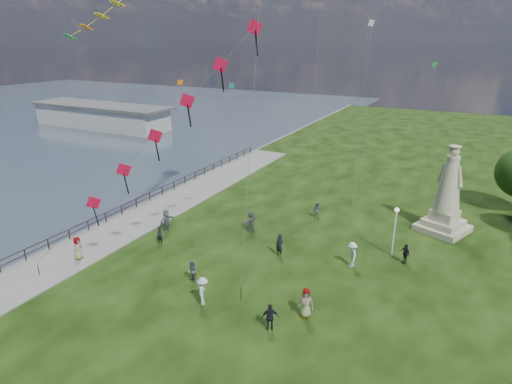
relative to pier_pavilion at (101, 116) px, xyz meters
The scene contains 18 objects.
waterfront 49.44m from the pier_pavilion, 41.92° to the right, with size 200.00×200.00×1.51m.
pier_pavilion is the anchor object (origin of this frame).
statue 66.65m from the pier_pavilion, 19.11° to the right, with size 4.83×4.83×7.56m.
lamppost 66.35m from the pier_pavilion, 25.41° to the right, with size 0.37×0.37×3.97m.
person_0 55.30m from the pier_pavilion, 39.33° to the right, with size 0.54×0.36×1.49m, color black.
person_1 62.03m from the pier_pavilion, 38.56° to the right, with size 0.80×0.49×1.64m, color #595960.
person_2 64.78m from the pier_pavilion, 38.65° to the right, with size 1.19×0.61×1.83m, color silver.
person_3 68.85m from the pier_pavilion, 36.37° to the right, with size 1.00×0.51×1.70m, color black.
person_4 68.74m from the pier_pavilion, 34.31° to the right, with size 0.93×0.57×1.90m, color #595960.
person_5 53.08m from the pier_pavilion, 38.20° to the right, with size 1.80×0.78×1.95m, color #595960.
person_6 61.56m from the pier_pavilion, 31.90° to the right, with size 0.67×0.44×1.85m, color black.
person_7 57.52m from the pier_pavilion, 24.73° to the right, with size 0.74×0.46×1.52m, color #595960.
person_8 65.67m from the pier_pavilion, 28.70° to the right, with size 1.23×0.64×1.91m, color silver.
person_9 67.65m from the pier_pavilion, 25.63° to the right, with size 0.92×0.47×1.58m, color black.
person_10 55.95m from the pier_pavilion, 45.67° to the right, with size 0.88×0.54×1.79m, color #595960.
person_11 56.53m from the pier_pavilion, 31.49° to the right, with size 1.74×0.75×1.87m, color #595960.
red_kite_train 60.12m from the pier_pavilion, 38.94° to the right, with size 12.87×9.35×16.94m.
small_kites 57.61m from the pier_pavilion, 20.39° to the right, with size 29.62×19.04×27.95m.
Camera 1 is at (12.07, -17.38, 15.76)m, focal length 30.00 mm.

